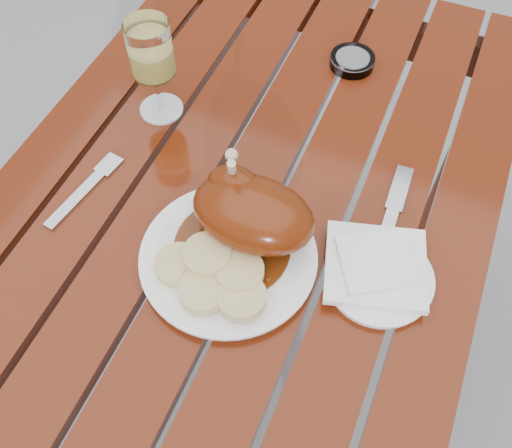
% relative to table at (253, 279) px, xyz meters
% --- Properties ---
extents(ground, '(60.00, 60.00, 0.00)m').
position_rel_table_xyz_m(ground, '(0.00, 0.00, -0.38)').
color(ground, slate).
rests_on(ground, ground).
extents(table, '(0.80, 1.20, 0.75)m').
position_rel_table_xyz_m(table, '(0.00, 0.00, 0.00)').
color(table, '#5E1C0B').
rests_on(table, ground).
extents(dinner_plate, '(0.28, 0.28, 0.02)m').
position_rel_table_xyz_m(dinner_plate, '(0.03, -0.17, 0.38)').
color(dinner_plate, white).
rests_on(dinner_plate, table).
extents(roast_duck, '(0.20, 0.19, 0.14)m').
position_rel_table_xyz_m(roast_duck, '(0.04, -0.11, 0.44)').
color(roast_duck, '#512109').
rests_on(roast_duck, dinner_plate).
extents(bread_dumplings, '(0.18, 0.12, 0.03)m').
position_rel_table_xyz_m(bread_dumplings, '(0.03, -0.22, 0.41)').
color(bread_dumplings, tan).
rests_on(bread_dumplings, dinner_plate).
extents(wine_glass, '(0.10, 0.10, 0.19)m').
position_rel_table_xyz_m(wine_glass, '(-0.21, 0.08, 0.47)').
color(wine_glass, '#EEE66C').
rests_on(wine_glass, table).
extents(side_plate, '(0.19, 0.19, 0.01)m').
position_rel_table_xyz_m(side_plate, '(0.25, -0.11, 0.38)').
color(side_plate, white).
rests_on(side_plate, table).
extents(napkin, '(0.18, 0.17, 0.01)m').
position_rel_table_xyz_m(napkin, '(0.24, -0.10, 0.39)').
color(napkin, white).
rests_on(napkin, side_plate).
extents(ashtray, '(0.10, 0.10, 0.02)m').
position_rel_table_xyz_m(ashtray, '(0.07, 0.33, 0.39)').
color(ashtray, '#B2B7BC').
rests_on(ashtray, table).
extents(fork, '(0.04, 0.16, 0.01)m').
position_rel_table_xyz_m(fork, '(-0.24, -0.15, 0.38)').
color(fork, gray).
rests_on(fork, table).
extents(knife, '(0.03, 0.21, 0.01)m').
position_rel_table_xyz_m(knife, '(0.24, -0.03, 0.38)').
color(knife, gray).
rests_on(knife, table).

